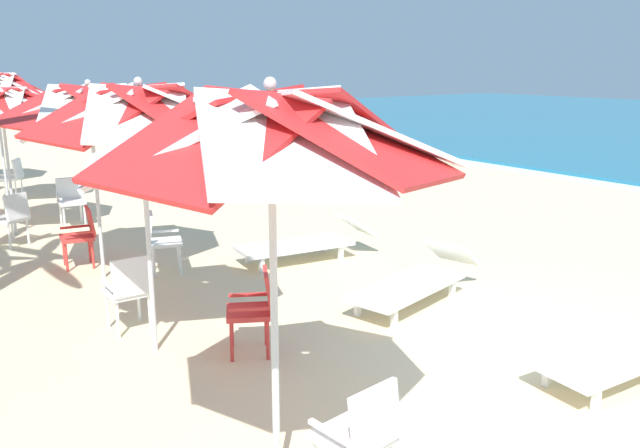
# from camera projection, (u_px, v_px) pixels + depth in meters

# --- Properties ---
(ground_plane) EXTENTS (80.00, 80.00, 0.00)m
(ground_plane) POSITION_uv_depth(u_px,v_px,m) (550.00, 389.00, 5.84)
(ground_plane) COLOR beige
(beach_umbrella_0) EXTENTS (2.35, 2.35, 2.77)m
(beach_umbrella_0) POSITION_uv_depth(u_px,v_px,m) (271.00, 135.00, 3.88)
(beach_umbrella_0) COLOR silver
(beach_umbrella_0) RESTS_ON ground
(plastic_chair_0) EXTENTS (0.52, 0.49, 0.87)m
(plastic_chair_0) POSITION_uv_depth(u_px,v_px,m) (360.00, 433.00, 4.24)
(plastic_chair_0) COLOR white
(plastic_chair_0) RESTS_ON ground
(beach_umbrella_1) EXTENTS (2.21, 2.21, 2.73)m
(beach_umbrella_1) POSITION_uv_depth(u_px,v_px,m) (140.00, 114.00, 6.05)
(beach_umbrella_1) COLOR silver
(beach_umbrella_1) RESTS_ON ground
(plastic_chair_1) EXTENTS (0.47, 0.45, 0.87)m
(plastic_chair_1) POSITION_uv_depth(u_px,v_px,m) (129.00, 288.00, 6.98)
(plastic_chair_1) COLOR white
(plastic_chair_1) RESTS_ON ground
(plastic_chair_2) EXTENTS (0.60, 0.62, 0.87)m
(plastic_chair_2) POSITION_uv_depth(u_px,v_px,m) (256.00, 306.00, 6.46)
(plastic_chair_2) COLOR red
(plastic_chair_2) RESTS_ON ground
(beach_umbrella_2) EXTENTS (2.49, 2.49, 2.65)m
(beach_umbrella_2) POSITION_uv_depth(u_px,v_px,m) (90.00, 106.00, 8.35)
(beach_umbrella_2) COLOR silver
(beach_umbrella_2) RESTS_ON ground
(plastic_chair_3) EXTENTS (0.56, 0.58, 0.87)m
(plastic_chair_3) POSITION_uv_depth(u_px,v_px,m) (160.00, 239.00, 8.97)
(plastic_chair_3) COLOR white
(plastic_chair_3) RESTS_ON ground
(plastic_chair_4) EXTENTS (0.50, 0.53, 0.87)m
(plastic_chair_4) POSITION_uv_depth(u_px,v_px,m) (82.00, 233.00, 9.27)
(plastic_chair_4) COLOR red
(plastic_chair_4) RESTS_ON ground
(beach_umbrella_3) EXTENTS (2.11, 2.11, 2.58)m
(beach_umbrella_3) POSITION_uv_depth(u_px,v_px,m) (1.00, 104.00, 10.65)
(beach_umbrella_3) COLOR silver
(beach_umbrella_3) RESTS_ON ground
(plastic_chair_5) EXTENTS (0.50, 0.48, 0.87)m
(plastic_chair_5) POSITION_uv_depth(u_px,v_px,m) (71.00, 199.00, 11.64)
(plastic_chair_5) COLOR white
(plastic_chair_5) RESTS_ON ground
(plastic_chair_6) EXTENTS (0.62, 0.60, 0.87)m
(plastic_chair_6) POSITION_uv_depth(u_px,v_px,m) (12.00, 216.00, 10.30)
(plastic_chair_6) COLOR white
(plastic_chair_6) RESTS_ON ground
(plastic_chair_8) EXTENTS (0.61, 0.62, 0.87)m
(plastic_chair_8) POSITION_uv_depth(u_px,v_px,m) (12.00, 176.00, 14.04)
(plastic_chair_8) COLOR white
(plastic_chair_8) RESTS_ON ground
(sun_lounger_1) EXTENTS (0.77, 2.18, 0.62)m
(sun_lounger_1) POSITION_uv_depth(u_px,v_px,m) (632.00, 347.00, 6.04)
(sun_lounger_1) COLOR white
(sun_lounger_1) RESTS_ON ground
(sun_lounger_2) EXTENTS (1.12, 2.23, 0.62)m
(sun_lounger_2) POSITION_uv_depth(u_px,v_px,m) (416.00, 280.00, 7.92)
(sun_lounger_2) COLOR white
(sun_lounger_2) RESTS_ON ground
(sun_lounger_3) EXTENTS (0.90, 2.21, 0.62)m
(sun_lounger_3) POSITION_uv_depth(u_px,v_px,m) (307.00, 242.00, 9.63)
(sun_lounger_3) COLOR white
(sun_lounger_3) RESTS_ON ground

